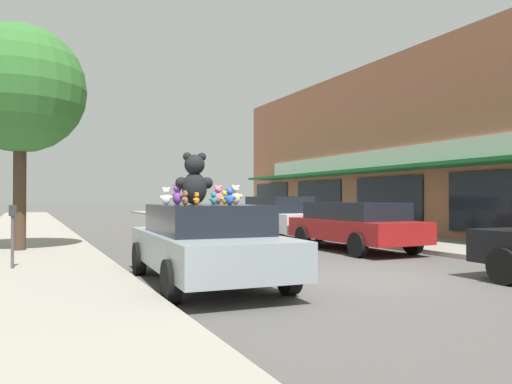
# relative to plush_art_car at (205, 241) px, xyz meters

# --- Properties ---
(ground_plane) EXTENTS (260.00, 260.00, 0.00)m
(ground_plane) POSITION_rel_plush_art_car_xyz_m (2.90, -0.58, -0.76)
(ground_plane) COLOR #514F4C
(sidewalk_near) EXTENTS (3.57, 90.00, 0.13)m
(sidewalk_near) POSITION_rel_plush_art_car_xyz_m (-2.94, -0.58, -0.70)
(sidewalk_near) COLOR gray
(sidewalk_near) RESTS_ON ground_plane
(plush_art_car) EXTENTS (2.27, 4.88, 1.42)m
(plush_art_car) POSITION_rel_plush_art_car_xyz_m (0.00, 0.00, 0.00)
(plush_art_car) COLOR #8C999E
(plush_art_car) RESTS_ON ground_plane
(teddy_bear_giant) EXTENTS (0.72, 0.47, 0.96)m
(teddy_bear_giant) POSITION_rel_plush_art_car_xyz_m (-0.13, 0.24, 1.12)
(teddy_bear_giant) COLOR black
(teddy_bear_giant) RESTS_ON plush_art_car
(teddy_bear_teal) EXTENTS (0.17, 0.11, 0.22)m
(teddy_bear_teal) POSITION_rel_plush_art_car_xyz_m (0.25, 0.27, 0.77)
(teddy_bear_teal) COLOR teal
(teddy_bear_teal) RESTS_ON plush_art_car
(teddy_bear_cream) EXTENTS (0.27, 0.23, 0.37)m
(teddy_bear_cream) POSITION_rel_plush_art_car_xyz_m (0.69, 0.24, 0.84)
(teddy_bear_cream) COLOR beige
(teddy_bear_cream) RESTS_ON plush_art_car
(teddy_bear_yellow) EXTENTS (0.20, 0.13, 0.27)m
(teddy_bear_yellow) POSITION_rel_plush_art_car_xyz_m (0.63, 0.67, 0.79)
(teddy_bear_yellow) COLOR yellow
(teddy_bear_yellow) RESTS_ON plush_art_car
(teddy_bear_orange) EXTENTS (0.16, 0.14, 0.22)m
(teddy_bear_orange) POSITION_rel_plush_art_car_xyz_m (-0.24, -0.23, 0.76)
(teddy_bear_orange) COLOR orange
(teddy_bear_orange) RESTS_ON plush_art_car
(teddy_bear_white) EXTENTS (0.23, 0.18, 0.31)m
(teddy_bear_white) POSITION_rel_plush_art_car_xyz_m (-0.69, 0.11, 0.81)
(teddy_bear_white) COLOR white
(teddy_bear_white) RESTS_ON plush_art_car
(teddy_bear_brown) EXTENTS (0.15, 0.17, 0.24)m
(teddy_bear_brown) POSITION_rel_plush_art_car_xyz_m (-0.62, -0.81, 0.77)
(teddy_bear_brown) COLOR olive
(teddy_bear_brown) RESTS_ON plush_art_car
(teddy_bear_blue) EXTENTS (0.22, 0.18, 0.30)m
(teddy_bear_blue) POSITION_rel_plush_art_car_xyz_m (0.24, -0.57, 0.80)
(teddy_bear_blue) COLOR blue
(teddy_bear_blue) RESTS_ON plush_art_car
(teddy_bear_purple) EXTENTS (0.23, 0.28, 0.38)m
(teddy_bear_purple) POSITION_rel_plush_art_car_xyz_m (-0.42, 0.36, 0.84)
(teddy_bear_purple) COLOR purple
(teddy_bear_purple) RESTS_ON plush_art_car
(teddy_bear_pink) EXTENTS (0.28, 0.23, 0.38)m
(teddy_bear_pink) POSITION_rel_plush_art_car_xyz_m (0.61, 1.00, 0.84)
(teddy_bear_pink) COLOR pink
(teddy_bear_pink) RESTS_ON plush_art_car
(parked_car_far_center) EXTENTS (2.03, 4.53, 1.41)m
(parked_car_far_center) POSITION_rel_plush_art_car_xyz_m (5.74, 3.44, 0.02)
(parked_car_far_center) COLOR maroon
(parked_car_far_center) RESTS_ON ground_plane
(parked_car_far_right) EXTENTS (2.01, 4.76, 1.59)m
(parked_car_far_right) POSITION_rel_plush_art_car_xyz_m (5.74, 8.24, 0.07)
(parked_car_far_right) COLOR silver
(parked_car_far_right) RESTS_ON ground_plane
(street_tree) EXTENTS (3.48, 3.48, 6.13)m
(street_tree) POSITION_rel_plush_art_car_xyz_m (-3.11, 6.43, 3.74)
(street_tree) COLOR #473323
(street_tree) RESTS_ON sidewalk_near
(parking_meter) EXTENTS (0.14, 0.10, 1.27)m
(parking_meter) POSITION_rel_plush_art_car_xyz_m (-3.19, 2.59, 0.18)
(parking_meter) COLOR #4C4C51
(parking_meter) RESTS_ON sidewalk_near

